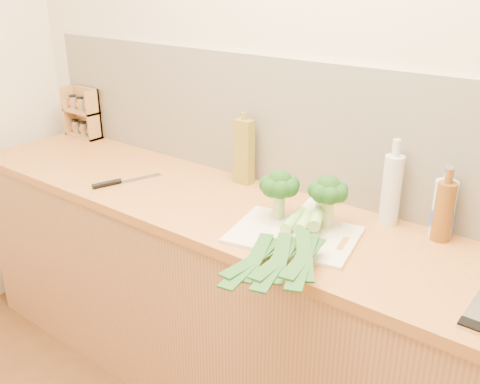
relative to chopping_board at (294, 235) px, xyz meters
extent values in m
plane|color=beige|center=(-0.12, 0.38, 0.39)|extent=(3.50, 0.00, 3.50)
cube|color=silver|center=(-0.12, 0.37, 0.26)|extent=(3.20, 0.02, 0.54)
cube|color=#B6794C|center=(-0.12, 0.08, -0.48)|extent=(3.20, 0.60, 0.86)
cube|color=#BE8738|center=(-0.12, 0.08, -0.03)|extent=(3.20, 0.62, 0.04)
cube|color=white|center=(0.00, 0.00, 0.00)|extent=(0.48, 0.40, 0.01)
cylinder|color=#A7C372|center=(-0.11, 0.07, 0.05)|extent=(0.04, 0.04, 0.09)
sphere|color=#14380F|center=(-0.11, 0.07, 0.15)|extent=(0.09, 0.09, 0.09)
sphere|color=#14380F|center=(-0.07, 0.07, 0.13)|extent=(0.07, 0.07, 0.07)
sphere|color=#14380F|center=(-0.09, 0.11, 0.13)|extent=(0.07, 0.07, 0.07)
sphere|color=#14380F|center=(-0.12, 0.11, 0.13)|extent=(0.07, 0.07, 0.07)
sphere|color=#14380F|center=(-0.15, 0.09, 0.13)|extent=(0.07, 0.07, 0.07)
sphere|color=#14380F|center=(-0.15, 0.05, 0.13)|extent=(0.07, 0.07, 0.07)
sphere|color=#14380F|center=(-0.12, 0.03, 0.13)|extent=(0.07, 0.07, 0.07)
sphere|color=#14380F|center=(-0.09, 0.04, 0.13)|extent=(0.07, 0.07, 0.07)
cylinder|color=#A7C372|center=(0.06, 0.12, 0.05)|extent=(0.05, 0.05, 0.10)
sphere|color=#14380F|center=(0.06, 0.12, 0.16)|extent=(0.09, 0.09, 0.09)
sphere|color=#14380F|center=(0.10, 0.12, 0.14)|extent=(0.06, 0.06, 0.06)
sphere|color=#14380F|center=(0.09, 0.15, 0.14)|extent=(0.06, 0.06, 0.06)
sphere|color=#14380F|center=(0.05, 0.15, 0.14)|extent=(0.06, 0.06, 0.06)
sphere|color=#14380F|center=(0.03, 0.13, 0.14)|extent=(0.06, 0.06, 0.06)
sphere|color=#14380F|center=(0.03, 0.10, 0.14)|extent=(0.06, 0.06, 0.06)
sphere|color=#14380F|center=(0.05, 0.08, 0.14)|extent=(0.06, 0.06, 0.06)
sphere|color=#14380F|center=(0.09, 0.09, 0.14)|extent=(0.06, 0.06, 0.06)
cylinder|color=white|center=(-0.06, 0.19, 0.03)|extent=(0.06, 0.14, 0.04)
cylinder|color=#8AC562|center=(-0.03, 0.05, 0.03)|extent=(0.07, 0.17, 0.04)
cube|color=#1D481A|center=(0.02, -0.26, 0.03)|extent=(0.05, 0.30, 0.02)
cube|color=#1D481A|center=(0.03, -0.28, 0.03)|extent=(0.11, 0.34, 0.01)
cube|color=#1D481A|center=(0.02, -0.25, 0.03)|extent=(0.14, 0.28, 0.02)
cylinder|color=white|center=(0.00, 0.13, 0.05)|extent=(0.07, 0.11, 0.04)
cylinder|color=#8AC562|center=(0.03, 0.02, 0.05)|extent=(0.07, 0.13, 0.04)
cube|color=#1D481A|center=(0.10, -0.24, 0.05)|extent=(0.07, 0.30, 0.02)
cube|color=#1D481A|center=(0.11, -0.26, 0.05)|extent=(0.14, 0.34, 0.01)
cube|color=#1D481A|center=(0.10, -0.23, 0.05)|extent=(0.17, 0.27, 0.02)
cylinder|color=white|center=(0.02, 0.14, 0.06)|extent=(0.08, 0.11, 0.04)
cylinder|color=#8AC562|center=(0.06, 0.04, 0.06)|extent=(0.09, 0.13, 0.04)
cube|color=#1D481A|center=(0.17, -0.21, 0.06)|extent=(0.11, 0.30, 0.02)
cube|color=#1D481A|center=(0.18, -0.23, 0.07)|extent=(0.18, 0.33, 0.01)
cube|color=#1D481A|center=(0.16, -0.20, 0.07)|extent=(0.19, 0.26, 0.02)
cube|color=silver|center=(-0.84, 0.05, -0.01)|extent=(0.10, 0.19, 0.00)
cylinder|color=black|center=(-0.89, -0.10, 0.00)|extent=(0.06, 0.13, 0.02)
cube|color=tan|center=(-1.57, 0.34, 0.13)|extent=(0.23, 0.01, 0.27)
cube|color=tan|center=(-1.57, 0.31, 0.00)|extent=(0.23, 0.09, 0.01)
cube|color=tan|center=(-1.57, 0.31, 0.14)|extent=(0.23, 0.09, 0.01)
cube|color=tan|center=(-1.68, 0.31, 0.13)|extent=(0.01, 0.09, 0.27)
cube|color=tan|center=(-1.46, 0.31, 0.13)|extent=(0.01, 0.09, 0.27)
cylinder|color=gray|center=(-1.64, 0.31, 0.04)|extent=(0.04, 0.04, 0.06)
cylinder|color=gray|center=(-1.57, 0.31, 0.04)|extent=(0.04, 0.04, 0.06)
cylinder|color=gray|center=(-1.50, 0.31, 0.04)|extent=(0.04, 0.04, 0.06)
cylinder|color=gray|center=(-1.64, 0.31, 0.18)|extent=(0.04, 0.04, 0.06)
cylinder|color=gray|center=(-1.57, 0.31, 0.18)|extent=(0.04, 0.04, 0.06)
cylinder|color=gray|center=(-1.50, 0.31, 0.18)|extent=(0.04, 0.04, 0.06)
cube|color=olive|center=(-0.45, 0.30, 0.13)|extent=(0.08, 0.05, 0.28)
cylinder|color=olive|center=(-0.45, 0.30, 0.29)|extent=(0.02, 0.02, 0.03)
cylinder|color=silver|center=(0.21, 0.30, 0.12)|extent=(0.07, 0.07, 0.26)
cylinder|color=silver|center=(0.21, 0.30, 0.28)|extent=(0.03, 0.03, 0.06)
cylinder|color=brown|center=(0.41, 0.29, 0.10)|extent=(0.06, 0.06, 0.21)
cylinder|color=brown|center=(0.41, 0.29, 0.23)|extent=(0.03, 0.03, 0.05)
cylinder|color=silver|center=(0.40, 0.32, 0.10)|extent=(0.08, 0.08, 0.20)
cylinder|color=silver|center=(0.40, 0.32, 0.21)|extent=(0.03, 0.03, 0.03)
cylinder|color=blue|center=(0.40, 0.32, 0.06)|extent=(0.08, 0.08, 0.06)
camera|label=1|loc=(0.87, -1.42, 0.85)|focal=40.00mm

